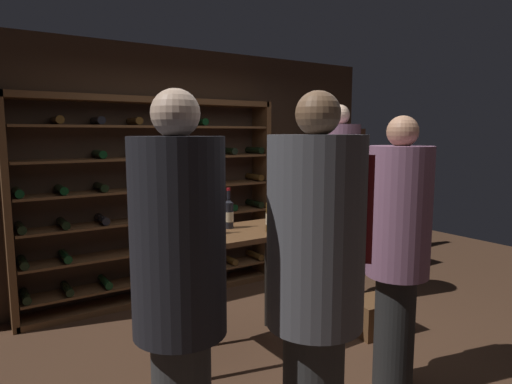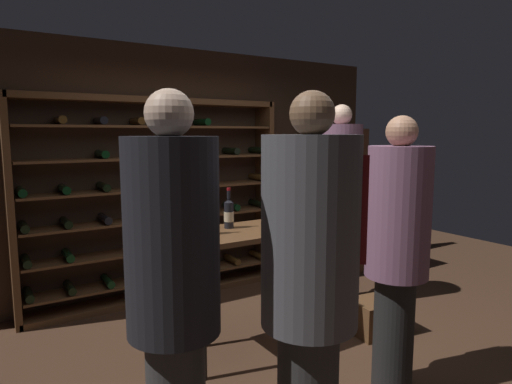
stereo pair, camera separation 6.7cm
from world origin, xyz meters
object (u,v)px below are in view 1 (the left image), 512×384
object	(u,v)px
wine_bottle_red_label	(208,219)
wine_glass_stemmed_center	(273,216)
wine_rack	(154,202)
wine_bottle_gold_foil	(229,214)
wine_crate	(377,315)
person_guest_blue_shirt	(179,282)
wine_bottle_black_capsule	(270,215)
display_cabinet	(340,202)
person_bystander_dark_jacket	(337,194)
tasting_table	(239,248)
person_bystander_red_print	(398,242)
person_host_in_suit	(315,277)

from	to	relation	value
wine_bottle_red_label	wine_glass_stemmed_center	xyz separation A→B (m)	(0.53, -0.10, -0.02)
wine_rack	wine_bottle_gold_foil	size ratio (longest dim) A/B	8.40
wine_crate	person_guest_blue_shirt	bearing A→B (deg)	-161.74
wine_bottle_gold_foil	wine_bottle_black_capsule	world-z (taller)	wine_bottle_black_capsule
person_guest_blue_shirt	wine_glass_stemmed_center	distance (m)	1.64
display_cabinet	person_guest_blue_shirt	bearing A→B (deg)	-145.21
person_guest_blue_shirt	wine_bottle_black_capsule	size ratio (longest dim) A/B	5.32
wine_crate	person_bystander_dark_jacket	bearing A→B (deg)	74.94
wine_bottle_gold_foil	wine_bottle_black_capsule	size ratio (longest dim) A/B	0.90
wine_bottle_red_label	person_bystander_dark_jacket	bearing A→B (deg)	11.65
wine_bottle_gold_foil	wine_bottle_black_capsule	xyz separation A→B (m)	(0.21, -0.29, 0.01)
tasting_table	wine_crate	world-z (taller)	tasting_table
wine_crate	wine_bottle_gold_foil	size ratio (longest dim) A/B	1.45
wine_rack	person_bystander_red_print	xyz separation A→B (m)	(0.76, -2.53, -0.00)
wine_bottle_gold_foil	wine_bottle_red_label	world-z (taller)	wine_bottle_red_label
wine_bottle_gold_foil	wine_glass_stemmed_center	distance (m)	0.36
tasting_table	person_guest_blue_shirt	world-z (taller)	person_guest_blue_shirt
tasting_table	person_bystander_dark_jacket	world-z (taller)	person_bystander_dark_jacket
person_bystander_red_print	wine_crate	distance (m)	1.26
wine_crate	wine_bottle_black_capsule	bearing A→B (deg)	167.42
display_cabinet	wine_bottle_red_label	distance (m)	2.62
tasting_table	wine_bottle_black_capsule	xyz separation A→B (m)	(0.19, -0.16, 0.27)
tasting_table	person_bystander_dark_jacket	bearing A→B (deg)	14.51
person_guest_blue_shirt	wine_bottle_black_capsule	world-z (taller)	person_guest_blue_shirt
wine_rack	wine_glass_stemmed_center	distance (m)	1.62
tasting_table	wine_bottle_gold_foil	distance (m)	0.29
wine_rack	wine_crate	world-z (taller)	wine_rack
wine_bottle_black_capsule	tasting_table	bearing A→B (deg)	139.74
wine_rack	person_bystander_red_print	bearing A→B (deg)	-73.33
person_host_in_suit	wine_glass_stemmed_center	size ratio (longest dim) A/B	14.24
wine_rack	person_host_in_suit	world-z (taller)	wine_rack
person_host_in_suit	wine_bottle_black_capsule	size ratio (longest dim) A/B	5.32
wine_crate	wine_glass_stemmed_center	world-z (taller)	wine_glass_stemmed_center
tasting_table	person_bystander_dark_jacket	xyz separation A→B (m)	(1.41, 0.36, 0.28)
person_guest_blue_shirt	wine_bottle_black_capsule	xyz separation A→B (m)	(1.19, 0.96, 0.04)
person_bystander_red_print	wine_bottle_red_label	bearing A→B (deg)	-77.35
wine_crate	wine_bottle_black_capsule	world-z (taller)	wine_bottle_black_capsule
person_bystander_red_print	wine_glass_stemmed_center	size ratio (longest dim) A/B	13.66
wine_crate	wine_bottle_black_capsule	distance (m)	1.43
person_guest_blue_shirt	wine_bottle_red_label	world-z (taller)	person_guest_blue_shirt
person_bystander_red_print	wine_crate	size ratio (longest dim) A/B	3.92
person_bystander_red_print	display_cabinet	xyz separation A→B (m)	(1.52, 2.11, -0.13)
tasting_table	wine_crate	bearing A→B (deg)	-17.78
wine_crate	wine_glass_stemmed_center	xyz separation A→B (m)	(-0.94, 0.31, 0.95)
person_guest_blue_shirt	wine_glass_stemmed_center	bearing A→B (deg)	143.17
wine_crate	wine_bottle_red_label	size ratio (longest dim) A/B	1.44
tasting_table	wine_bottle_gold_foil	xyz separation A→B (m)	(-0.02, 0.13, 0.26)
person_bystander_dark_jacket	wine_bottle_red_label	world-z (taller)	person_bystander_dark_jacket
wine_crate	wine_bottle_black_capsule	xyz separation A→B (m)	(-1.02, 0.23, 0.98)
tasting_table	display_cabinet	xyz separation A→B (m)	(2.13, 1.06, 0.05)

